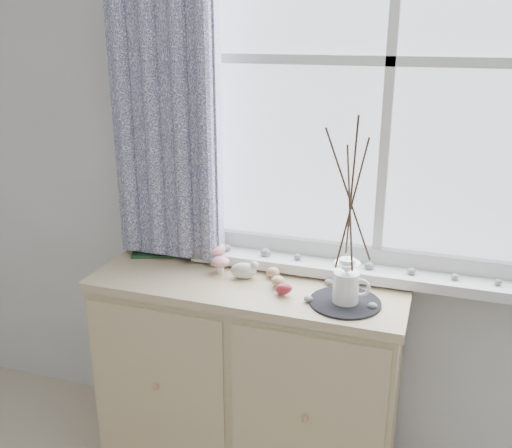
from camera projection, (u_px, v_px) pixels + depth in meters
name	position (u px, v px, depth m)	size (l,w,h in m)	color
sideboard	(248.00, 377.00, 2.30)	(1.20, 0.45, 0.85)	#C2B487
botanical_book	(161.00, 232.00, 2.35)	(0.32, 0.13, 0.22)	#1B3920
toadstool_cluster	(215.00, 252.00, 2.27)	(0.15, 0.16, 0.10)	white
wooden_eggs	(278.00, 280.00, 2.11)	(0.13, 0.17, 0.06)	tan
songbird_figurine	(244.00, 270.00, 2.17)	(0.13, 0.06, 0.07)	beige
crocheted_doily	(345.00, 302.00, 1.98)	(0.25, 0.25, 0.01)	black
twig_pitcher	(351.00, 196.00, 1.86)	(0.27, 0.27, 0.68)	white
sideboard_pebbles	(327.00, 290.00, 2.06)	(0.33, 0.23, 0.02)	gray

